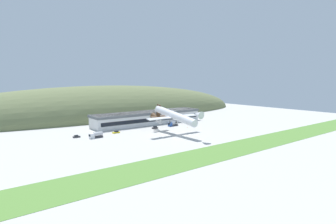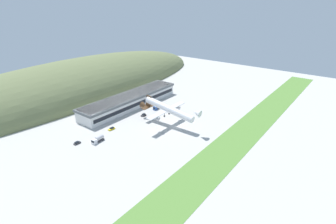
{
  "view_description": "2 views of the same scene",
  "coord_description": "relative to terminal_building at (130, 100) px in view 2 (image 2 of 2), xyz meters",
  "views": [
    {
      "loc": [
        -97.11,
        -115.65,
        32.21
      ],
      "look_at": [
        -2.16,
        11.24,
        13.13
      ],
      "focal_mm": 28.0,
      "sensor_mm": 36.0,
      "label": 1
    },
    {
      "loc": [
        -122.2,
        -86.01,
        74.3
      ],
      "look_at": [
        -2.75,
        5.24,
        9.99
      ],
      "focal_mm": 28.0,
      "sensor_mm": 36.0,
      "label": 2
    }
  ],
  "objects": [
    {
      "name": "box_truck",
      "position": [
        -50.4,
        -24.03,
        -3.6
      ],
      "size": [
        7.85,
        3.0,
        3.32
      ],
      "color": "silver",
      "rests_on": "ground_plane"
    },
    {
      "name": "service_car_0",
      "position": [
        -59.1,
        -16.58,
        -4.59
      ],
      "size": [
        4.02,
        1.77,
        1.43
      ],
      "color": "#333338",
      "rests_on": "ground_plane"
    },
    {
      "name": "hill_backdrop",
      "position": [
        -4.43,
        63.0,
        -5.18
      ],
      "size": [
        314.55,
        84.95,
        55.33
      ],
      "primitive_type": "ellipsoid",
      "color": "#667047",
      "rests_on": "ground_plane"
    },
    {
      "name": "traffic_cone_0",
      "position": [
        11.8,
        -30.98,
        -4.9
      ],
      "size": [
        0.52,
        0.52,
        0.58
      ],
      "color": "orange",
      "rests_on": "ground_plane"
    },
    {
      "name": "cargo_airplane",
      "position": [
        -9.04,
        -42.39,
        6.05
      ],
      "size": [
        35.65,
        46.42,
        11.12
      ],
      "color": "silver"
    },
    {
      "name": "ground_plane",
      "position": [
        -7.67,
        -48.85,
        -5.18
      ],
      "size": [
        381.03,
        381.03,
        0.0
      ],
      "primitive_type": "plane",
      "color": "#B7B5AF"
    },
    {
      "name": "fuel_truck",
      "position": [
        8.23,
        -19.49,
        -3.69
      ],
      "size": [
        7.85,
        2.43,
        3.11
      ],
      "color": "#264C99",
      "rests_on": "ground_plane"
    },
    {
      "name": "grass_strip_foreground",
      "position": [
        -7.67,
        -86.05,
        -5.14
      ],
      "size": [
        342.92,
        20.3,
        0.08
      ],
      "primitive_type": "cube",
      "color": "#568438",
      "rests_on": "ground_plane"
    },
    {
      "name": "terminal_building",
      "position": [
        0.0,
        0.0,
        0.0
      ],
      "size": [
        86.64,
        17.88,
        9.14
      ],
      "color": "silver",
      "rests_on": "ground_plane"
    },
    {
      "name": "service_car_1",
      "position": [
        -35.42,
        -18.51,
        -4.6
      ],
      "size": [
        4.54,
        2.06,
        1.41
      ],
      "color": "gold",
      "rests_on": "ground_plane"
    },
    {
      "name": "service_car_2",
      "position": [
        -7.84,
        -20.27,
        -4.48
      ],
      "size": [
        3.89,
        2.14,
        1.69
      ],
      "color": "#333338",
      "rests_on": "ground_plane"
    }
  ]
}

